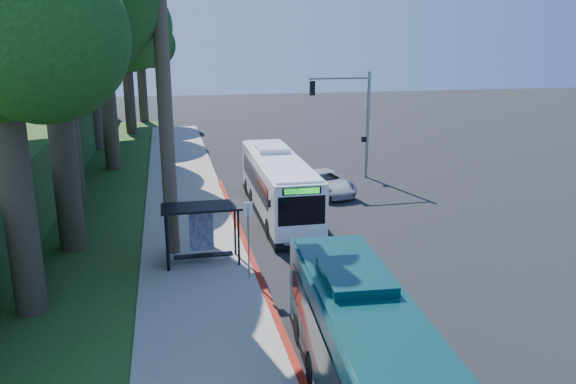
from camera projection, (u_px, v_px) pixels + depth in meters
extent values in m
plane|color=black|center=(343.00, 230.00, 27.46)|extent=(140.00, 140.00, 0.00)
cube|color=gray|center=(193.00, 239.00, 25.93)|extent=(4.50, 70.00, 0.12)
cube|color=maroon|center=(255.00, 269.00, 22.64)|extent=(0.25, 30.00, 0.13)
cube|color=#234719|center=(78.00, 216.00, 29.48)|extent=(8.00, 70.00, 0.06)
cube|color=black|center=(201.00, 207.00, 22.53)|extent=(3.20, 1.50, 0.10)
cube|color=black|center=(166.00, 240.00, 22.57)|extent=(0.06, 1.30, 2.20)
cube|color=navy|center=(201.00, 231.00, 23.52)|extent=(1.00, 0.12, 1.70)
cube|color=black|center=(204.00, 255.00, 22.97)|extent=(2.40, 0.40, 0.06)
cube|color=black|center=(167.00, 235.00, 23.15)|extent=(0.08, 0.08, 2.40)
cube|color=black|center=(235.00, 230.00, 23.72)|extent=(0.08, 0.08, 2.40)
cube|color=black|center=(168.00, 245.00, 22.01)|extent=(0.08, 0.08, 2.40)
cube|color=black|center=(239.00, 240.00, 22.59)|extent=(0.08, 0.08, 2.40)
cylinder|color=gray|center=(249.00, 244.00, 21.24)|extent=(0.06, 0.06, 3.00)
cube|color=white|center=(248.00, 209.00, 20.87)|extent=(0.35, 0.04, 0.55)
cylinder|color=gray|center=(368.00, 126.00, 36.95)|extent=(0.20, 0.20, 7.00)
cylinder|color=gray|center=(340.00, 78.00, 35.72)|extent=(4.00, 0.14, 0.14)
cube|color=black|center=(312.00, 88.00, 35.50)|extent=(0.30, 0.30, 0.90)
cube|color=black|center=(364.00, 139.00, 37.13)|extent=(0.25, 0.25, 0.35)
cylinder|color=#4C3F2D|center=(165.00, 104.00, 22.64)|extent=(0.60, 0.60, 13.00)
cylinder|color=#382B1E|center=(61.00, 132.00, 23.49)|extent=(1.10, 1.10, 10.50)
cylinder|color=#382B1E|center=(65.00, 97.00, 30.64)|extent=(1.18, 1.18, 11.90)
cylinder|color=#382B1E|center=(108.00, 101.00, 38.76)|extent=(1.06, 1.06, 9.80)
sphere|color=#143E11|center=(101.00, 9.00, 37.17)|extent=(8.40, 8.40, 8.40)
sphere|color=#143E11|center=(127.00, 26.00, 36.63)|extent=(5.88, 5.88, 5.88)
sphere|color=#143E11|center=(81.00, 23.00, 38.47)|extent=(5.46, 5.46, 5.46)
cylinder|color=#382B1E|center=(91.00, 82.00, 45.70)|extent=(1.14, 1.14, 11.20)
sphere|color=#143E11|center=(108.00, 10.00, 43.26)|extent=(6.72, 6.72, 6.72)
sphere|color=#143E11|center=(64.00, 7.00, 45.37)|extent=(6.24, 6.24, 6.24)
cylinder|color=#382B1E|center=(129.00, 87.00, 54.03)|extent=(1.02, 1.02, 9.10)
sphere|color=#143E11|center=(124.00, 26.00, 52.55)|extent=(8.00, 8.00, 8.00)
sphere|color=#143E11|center=(142.00, 38.00, 52.03)|extent=(5.60, 5.60, 5.60)
sphere|color=#143E11|center=(111.00, 35.00, 53.79)|extent=(5.20, 5.20, 5.20)
cylinder|color=#382B1E|center=(142.00, 84.00, 61.87)|extent=(0.98, 0.98, 8.40)
sphere|color=#143E11|center=(139.00, 36.00, 60.50)|extent=(7.00, 7.00, 7.00)
sphere|color=#143E11|center=(153.00, 45.00, 60.06)|extent=(4.90, 4.90, 4.90)
sphere|color=#143E11|center=(128.00, 42.00, 61.60)|extent=(4.55, 4.55, 4.55)
cylinder|color=#382B1E|center=(16.00, 184.00, 17.92)|extent=(1.02, 1.02, 9.10)
sphere|color=#143E11|center=(41.00, 36.00, 16.00)|extent=(5.04, 5.04, 5.04)
cube|color=white|center=(278.00, 184.00, 29.50)|extent=(2.56, 11.24, 2.66)
cube|color=black|center=(278.00, 209.00, 29.87)|extent=(2.58, 11.29, 0.33)
cube|color=black|center=(277.00, 177.00, 29.88)|extent=(2.58, 8.77, 1.03)
cube|color=black|center=(302.00, 211.00, 24.20)|extent=(2.10, 0.15, 1.31)
cube|color=black|center=(262.00, 157.00, 34.67)|extent=(1.91, 0.14, 0.93)
cube|color=#19E533|center=(302.00, 191.00, 23.96)|extent=(1.55, 0.12, 0.26)
cube|color=white|center=(278.00, 158.00, 29.14)|extent=(2.36, 10.67, 0.11)
cube|color=white|center=(272.00, 148.00, 30.86)|extent=(1.70, 2.36, 0.33)
cylinder|color=black|center=(270.00, 228.00, 26.22)|extent=(0.29, 0.94, 0.93)
cylinder|color=black|center=(314.00, 225.00, 26.64)|extent=(0.29, 0.94, 0.93)
cylinder|color=black|center=(248.00, 186.00, 33.64)|extent=(0.29, 0.94, 0.93)
cylinder|color=black|center=(283.00, 185.00, 34.05)|extent=(0.29, 0.94, 0.93)
cube|color=#093334|center=(373.00, 368.00, 13.07)|extent=(3.11, 11.06, 2.59)
cube|color=black|center=(368.00, 348.00, 13.43)|extent=(2.99, 8.67, 1.00)
cube|color=black|center=(326.00, 266.00, 18.16)|extent=(1.86, 0.24, 0.91)
cube|color=#093334|center=(376.00, 316.00, 12.71)|extent=(2.88, 10.50, 0.11)
cube|color=#093334|center=(355.00, 277.00, 14.41)|extent=(1.79, 2.39, 0.32)
cylinder|color=black|center=(300.00, 328.00, 17.19)|extent=(0.34, 0.93, 0.91)
cylinder|color=black|center=(366.00, 323.00, 17.48)|extent=(0.34, 0.93, 0.91)
imported|color=silver|center=(326.00, 182.00, 33.76)|extent=(3.07, 5.21, 1.36)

